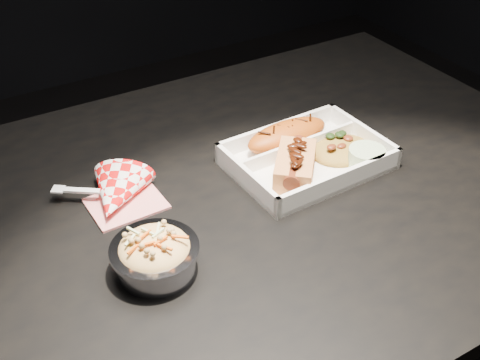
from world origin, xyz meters
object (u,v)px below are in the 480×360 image
object	(u,v)px
food_tray	(306,159)
hotdog	(295,164)
foil_coleslaw_cup	(155,253)
napkin_fork	(116,194)
fried_pastry	(287,135)
dining_table	(234,237)

from	to	relation	value
food_tray	hotdog	world-z (taller)	hotdog
foil_coleslaw_cup	napkin_fork	bearing A→B (deg)	87.20
fried_pastry	foil_coleslaw_cup	world-z (taller)	foil_coleslaw_cup
foil_coleslaw_cup	dining_table	bearing A→B (deg)	28.57
hotdog	foil_coleslaw_cup	size ratio (longest dim) A/B	1.03
foil_coleslaw_cup	napkin_fork	distance (m)	0.16
food_tray	fried_pastry	world-z (taller)	fried_pastry
fried_pastry	foil_coleslaw_cup	distance (m)	0.35
food_tray	foil_coleslaw_cup	world-z (taller)	foil_coleslaw_cup
fried_pastry	foil_coleslaw_cup	size ratio (longest dim) A/B	1.33
dining_table	foil_coleslaw_cup	bearing A→B (deg)	-151.43
hotdog	foil_coleslaw_cup	world-z (taller)	foil_coleslaw_cup
dining_table	napkin_fork	size ratio (longest dim) A/B	7.57
napkin_fork	fried_pastry	bearing A→B (deg)	34.03
foil_coleslaw_cup	food_tray	bearing A→B (deg)	17.71
hotdog	foil_coleslaw_cup	xyz separation A→B (m)	(-0.27, -0.07, -0.00)
food_tray	fried_pastry	bearing A→B (deg)	90.00
food_tray	hotdog	size ratio (longest dim) A/B	2.10
dining_table	food_tray	distance (m)	0.18
food_tray	napkin_fork	bearing A→B (deg)	166.61
dining_table	food_tray	size ratio (longest dim) A/B	4.68
food_tray	fried_pastry	xyz separation A→B (m)	(-0.00, 0.06, 0.02)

